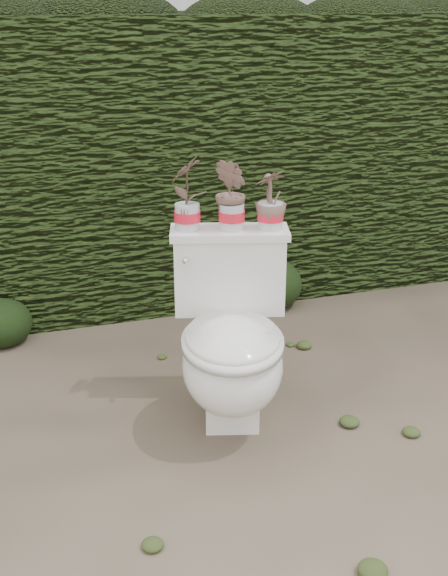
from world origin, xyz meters
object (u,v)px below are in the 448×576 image
object	(u,v)px
potted_plant_right	(271,201)
potted_plant_left	(187,194)
potted_plant_center	(232,196)
toilet	(232,344)

from	to	relation	value
potted_plant_right	potted_plant_left	bearing A→B (deg)	-39.04
potted_plant_left	potted_plant_center	world-z (taller)	potted_plant_left
potted_plant_left	potted_plant_center	distance (m)	0.19
potted_plant_center	potted_plant_right	world-z (taller)	potted_plant_center
toilet	potted_plant_center	size ratio (longest dim) A/B	2.70
potted_plant_center	potted_plant_right	bearing A→B (deg)	67.43
toilet	potted_plant_center	bearing A→B (deg)	87.79
potted_plant_right	potted_plant_center	bearing A→B (deg)	-39.04
potted_plant_center	potted_plant_left	bearing A→B (deg)	-112.57
potted_plant_left	potted_plant_right	xyz separation A→B (m)	(0.34, -0.09, -0.03)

